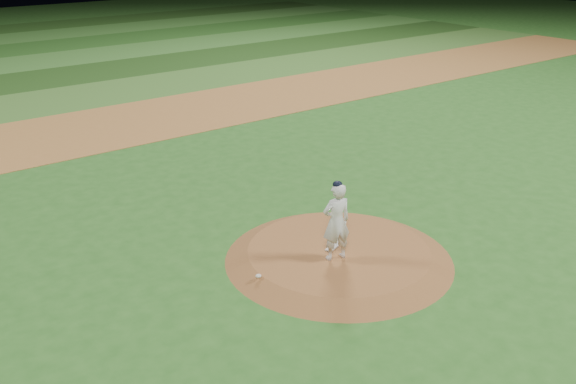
{
  "coord_description": "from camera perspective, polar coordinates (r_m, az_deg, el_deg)",
  "views": [
    {
      "loc": [
        -9.38,
        -10.12,
        7.43
      ],
      "look_at": [
        0.0,
        2.0,
        1.1
      ],
      "focal_mm": 40.0,
      "sensor_mm": 36.0,
      "label": 1
    }
  ],
  "objects": [
    {
      "name": "pitching_rubber",
      "position": [
        15.7,
        4.17,
        -4.77
      ],
      "size": [
        0.7,
        0.4,
        0.03
      ],
      "primitive_type": "cube",
      "rotation": [
        0.0,
        0.0,
        0.36
      ],
      "color": "beige",
      "rests_on": "pitchers_mound"
    },
    {
      "name": "infield_dirt_band",
      "position": [
        26.92,
        -15.91,
        5.58
      ],
      "size": [
        70.0,
        6.0,
        0.02
      ],
      "primitive_type": "cube",
      "color": "#97622F",
      "rests_on": "ground"
    },
    {
      "name": "ground",
      "position": [
        15.67,
        4.5,
        -5.94
      ],
      "size": [
        120.0,
        120.0,
        0.0
      ],
      "primitive_type": "plane",
      "color": "#265B1D",
      "rests_on": "ground"
    },
    {
      "name": "outfield_stripe_1",
      "position": [
        36.63,
        -22.38,
        9.09
      ],
      "size": [
        70.0,
        5.0,
        0.02
      ],
      "primitive_type": "cube",
      "color": "#1D4014",
      "rests_on": "ground"
    },
    {
      "name": "pitchers_mound",
      "position": [
        15.61,
        4.52,
        -5.53
      ],
      "size": [
        5.5,
        5.5,
        0.25
      ],
      "primitive_type": "cone",
      "color": "brown",
      "rests_on": "ground"
    },
    {
      "name": "rosin_bag",
      "position": [
        14.34,
        -2.64,
        -7.46
      ],
      "size": [
        0.13,
        0.13,
        0.07
      ],
      "primitive_type": "ellipsoid",
      "color": "silver",
      "rests_on": "pitchers_mound"
    },
    {
      "name": "pitcher_on_mound",
      "position": [
        14.73,
        4.32,
        -2.62
      ],
      "size": [
        0.78,
        0.61,
        1.95
      ],
      "color": "silver",
      "rests_on": "pitchers_mound"
    },
    {
      "name": "outfield_stripe_0",
      "position": [
        31.94,
        -19.77,
        7.7
      ],
      "size": [
        70.0,
        5.0,
        0.02
      ],
      "primitive_type": "cube",
      "color": "#386826",
      "rests_on": "ground"
    }
  ]
}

